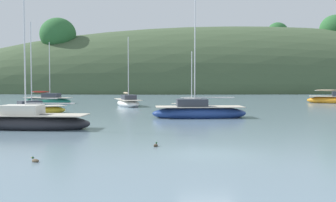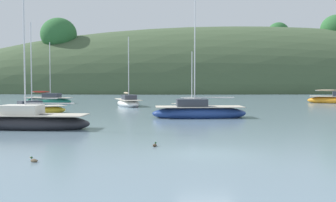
{
  "view_description": "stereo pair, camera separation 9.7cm",
  "coord_description": "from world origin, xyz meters",
  "px_view_note": "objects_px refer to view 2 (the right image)",
  "views": [
    {
      "loc": [
        -3.29,
        -18.61,
        3.24
      ],
      "look_at": [
        0.0,
        20.0,
        1.2
      ],
      "focal_mm": 47.32,
      "sensor_mm": 36.0,
      "label": 1
    },
    {
      "loc": [
        -3.19,
        -18.62,
        3.24
      ],
      "look_at": [
        0.0,
        20.0,
        1.2
      ],
      "focal_mm": 47.32,
      "sensor_mm": 36.0,
      "label": 2
    }
  ],
  "objects_px": {
    "sailboat_white_near": "(191,105)",
    "duck_trailing": "(155,145)",
    "duck_lead": "(34,161)",
    "sailboat_navy_dinghy": "(30,122)",
    "sailboat_yellow_far": "(128,103)",
    "sailboat_red_portside": "(199,112)",
    "sailboat_cream_ketch": "(48,100)",
    "sailboat_blue_center": "(35,110)"
  },
  "relations": [
    {
      "from": "sailboat_white_near",
      "to": "duck_trailing",
      "type": "height_order",
      "value": "sailboat_white_near"
    },
    {
      "from": "duck_lead",
      "to": "duck_trailing",
      "type": "bearing_deg",
      "value": 35.57
    },
    {
      "from": "sailboat_navy_dinghy",
      "to": "sailboat_yellow_far",
      "type": "xyz_separation_m",
      "value": [
        6.04,
        22.31,
        -0.05
      ]
    },
    {
      "from": "sailboat_navy_dinghy",
      "to": "sailboat_red_portside",
      "type": "xyz_separation_m",
      "value": [
        11.85,
        6.86,
        0.01
      ]
    },
    {
      "from": "sailboat_cream_ketch",
      "to": "duck_lead",
      "type": "distance_m",
      "value": 40.14
    },
    {
      "from": "sailboat_blue_center",
      "to": "sailboat_yellow_far",
      "type": "distance_m",
      "value": 13.48
    },
    {
      "from": "sailboat_blue_center",
      "to": "duck_lead",
      "type": "height_order",
      "value": "sailboat_blue_center"
    },
    {
      "from": "duck_trailing",
      "to": "duck_lead",
      "type": "relative_size",
      "value": 1.11
    },
    {
      "from": "sailboat_yellow_far",
      "to": "duck_trailing",
      "type": "bearing_deg",
      "value": -87.23
    },
    {
      "from": "sailboat_navy_dinghy",
      "to": "sailboat_white_near",
      "type": "xyz_separation_m",
      "value": [
        12.63,
        17.33,
        -0.12
      ]
    },
    {
      "from": "duck_trailing",
      "to": "duck_lead",
      "type": "xyz_separation_m",
      "value": [
        -4.84,
        -3.46,
        0.0
      ]
    },
    {
      "from": "sailboat_red_portside",
      "to": "duck_lead",
      "type": "distance_m",
      "value": 20.46
    },
    {
      "from": "sailboat_navy_dinghy",
      "to": "duck_trailing",
      "type": "height_order",
      "value": "sailboat_navy_dinghy"
    },
    {
      "from": "sailboat_navy_dinghy",
      "to": "duck_lead",
      "type": "relative_size",
      "value": 25.43
    },
    {
      "from": "sailboat_yellow_far",
      "to": "duck_lead",
      "type": "relative_size",
      "value": 21.55
    },
    {
      "from": "sailboat_yellow_far",
      "to": "sailboat_red_portside",
      "type": "relative_size",
      "value": 0.77
    },
    {
      "from": "sailboat_white_near",
      "to": "duck_lead",
      "type": "relative_size",
      "value": 16.46
    },
    {
      "from": "sailboat_navy_dinghy",
      "to": "sailboat_cream_ketch",
      "type": "xyz_separation_m",
      "value": [
        -4.04,
        28.16,
        -0.05
      ]
    },
    {
      "from": "duck_trailing",
      "to": "duck_lead",
      "type": "distance_m",
      "value": 5.95
    },
    {
      "from": "sailboat_navy_dinghy",
      "to": "sailboat_red_portside",
      "type": "relative_size",
      "value": 0.91
    },
    {
      "from": "sailboat_red_portside",
      "to": "sailboat_navy_dinghy",
      "type": "bearing_deg",
      "value": -149.93
    },
    {
      "from": "duck_lead",
      "to": "sailboat_yellow_far",
      "type": "bearing_deg",
      "value": 84.28
    },
    {
      "from": "sailboat_white_near",
      "to": "sailboat_blue_center",
      "type": "bearing_deg",
      "value": -159.15
    },
    {
      "from": "duck_lead",
      "to": "sailboat_blue_center",
      "type": "bearing_deg",
      "value": 101.98
    },
    {
      "from": "sailboat_white_near",
      "to": "duck_trailing",
      "type": "relative_size",
      "value": 14.87
    },
    {
      "from": "sailboat_navy_dinghy",
      "to": "sailboat_blue_center",
      "type": "distance_m",
      "value": 11.88
    },
    {
      "from": "sailboat_blue_center",
      "to": "sailboat_red_portside",
      "type": "relative_size",
      "value": 0.8
    },
    {
      "from": "sailboat_yellow_far",
      "to": "duck_lead",
      "type": "xyz_separation_m",
      "value": [
        -3.38,
        -33.72,
        -0.34
      ]
    },
    {
      "from": "sailboat_white_near",
      "to": "sailboat_cream_ketch",
      "type": "relative_size",
      "value": 0.78
    },
    {
      "from": "sailboat_red_portside",
      "to": "sailboat_white_near",
      "type": "xyz_separation_m",
      "value": [
        0.77,
        10.47,
        -0.12
      ]
    },
    {
      "from": "sailboat_white_near",
      "to": "duck_lead",
      "type": "distance_m",
      "value": 30.42
    },
    {
      "from": "sailboat_blue_center",
      "to": "sailboat_red_portside",
      "type": "bearing_deg",
      "value": -18.85
    },
    {
      "from": "sailboat_blue_center",
      "to": "sailboat_red_portside",
      "type": "height_order",
      "value": "sailboat_red_portside"
    },
    {
      "from": "sailboat_yellow_far",
      "to": "duck_trailing",
      "type": "relative_size",
      "value": 19.47
    },
    {
      "from": "sailboat_yellow_far",
      "to": "sailboat_red_portside",
      "type": "bearing_deg",
      "value": -69.39
    },
    {
      "from": "sailboat_yellow_far",
      "to": "sailboat_cream_ketch",
      "type": "height_order",
      "value": "sailboat_yellow_far"
    },
    {
      "from": "sailboat_navy_dinghy",
      "to": "duck_trailing",
      "type": "xyz_separation_m",
      "value": [
        7.51,
        -7.95,
        -0.39
      ]
    },
    {
      "from": "sailboat_blue_center",
      "to": "sailboat_red_portside",
      "type": "distance_m",
      "value": 14.88
    },
    {
      "from": "sailboat_navy_dinghy",
      "to": "sailboat_blue_center",
      "type": "height_order",
      "value": "sailboat_navy_dinghy"
    },
    {
      "from": "sailboat_yellow_far",
      "to": "duck_lead",
      "type": "height_order",
      "value": "sailboat_yellow_far"
    },
    {
      "from": "sailboat_red_portside",
      "to": "sailboat_yellow_far",
      "type": "bearing_deg",
      "value": 110.61
    },
    {
      "from": "duck_trailing",
      "to": "sailboat_yellow_far",
      "type": "bearing_deg",
      "value": 92.77
    }
  ]
}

